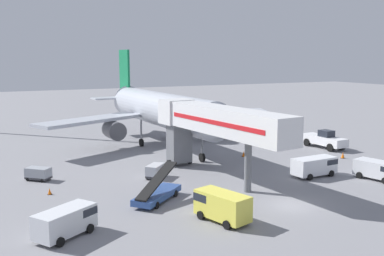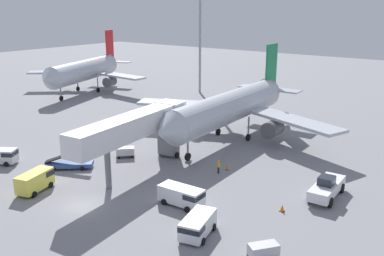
# 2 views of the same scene
# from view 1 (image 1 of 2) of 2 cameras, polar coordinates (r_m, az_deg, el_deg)

# --- Properties ---
(ground_plane) EXTENTS (300.00, 300.00, 0.00)m
(ground_plane) POSITION_cam_1_polar(r_m,az_deg,el_deg) (40.35, 12.37, -9.58)
(ground_plane) COLOR gray
(airplane_at_gate) EXTENTS (36.10, 36.72, 13.94)m
(airplane_at_gate) POSITION_cam_1_polar(r_m,az_deg,el_deg) (64.89, -4.10, 2.36)
(airplane_at_gate) COLOR #B7BCC6
(airplane_at_gate) RESTS_ON ground
(jet_bridge) EXTENTS (5.34, 20.28, 7.80)m
(jet_bridge) POSITION_cam_1_polar(r_m,az_deg,el_deg) (46.90, 2.59, 0.67)
(jet_bridge) COLOR silver
(jet_bridge) RESTS_ON ground
(pushback_tug) EXTENTS (2.81, 6.94, 2.59)m
(pushback_tug) POSITION_cam_1_polar(r_m,az_deg,el_deg) (65.98, 16.46, -1.44)
(pushback_tug) COLOR white
(pushback_tug) RESTS_ON ground
(belt_loader_truck) EXTENTS (5.87, 5.35, 2.99)m
(belt_loader_truck) POSITION_cam_1_polar(r_m,az_deg,el_deg) (40.47, -4.44, -8.23)
(belt_loader_truck) COLOR #2D4C8E
(belt_loader_truck) RESTS_ON ground
(service_van_far_center) EXTENTS (3.13, 4.92, 2.28)m
(service_van_far_center) POSITION_cam_1_polar(r_m,az_deg,el_deg) (35.66, 3.71, -9.70)
(service_van_far_center) COLOR #E5DB4C
(service_van_far_center) RESTS_ON ground
(service_van_outer_left) EXTENTS (3.13, 4.91, 1.93)m
(service_van_outer_left) POSITION_cam_1_polar(r_m,az_deg,el_deg) (51.01, 22.64, -4.86)
(service_van_outer_left) COLOR silver
(service_van_outer_left) RESTS_ON ground
(service_van_near_right) EXTENTS (5.03, 2.44, 2.04)m
(service_van_near_right) POSITION_cam_1_polar(r_m,az_deg,el_deg) (50.29, 15.37, -4.60)
(service_van_near_right) COLOR white
(service_van_near_right) RESTS_ON ground
(service_van_rear_left) EXTENTS (4.92, 4.11, 2.05)m
(service_van_rear_left) POSITION_cam_1_polar(r_m,az_deg,el_deg) (33.92, -15.64, -11.23)
(service_van_rear_left) COLOR silver
(service_van_rear_left) RESTS_ON ground
(baggage_cart_outer_right) EXTENTS (2.73, 2.67, 1.35)m
(baggage_cart_outer_right) POSITION_cam_1_polar(r_m,az_deg,el_deg) (49.60, -18.94, -5.45)
(baggage_cart_outer_right) COLOR #38383D
(baggage_cart_outer_right) RESTS_ON ground
(baggage_cart_far_left) EXTENTS (2.67, 2.69, 1.42)m
(baggage_cart_far_left) POSITION_cam_1_polar(r_m,az_deg,el_deg) (48.09, -4.69, -5.39)
(baggage_cart_far_left) COLOR #38383D
(baggage_cart_far_left) RESTS_ON ground
(ground_crew_worker_foreground) EXTENTS (0.38, 0.38, 1.82)m
(ground_crew_worker_foreground) POSITION_cam_1_polar(r_m,az_deg,el_deg) (56.78, 7.27, -3.02)
(ground_crew_worker_foreground) COLOR #1E2333
(ground_crew_worker_foreground) RESTS_ON ground
(safety_cone_alpha) EXTENTS (0.51, 0.51, 0.77)m
(safety_cone_alpha) POSITION_cam_1_polar(r_m,az_deg,el_deg) (60.25, 18.61, -3.30)
(safety_cone_alpha) COLOR black
(safety_cone_alpha) RESTS_ON ground
(safety_cone_bravo) EXTENTS (0.47, 0.47, 0.71)m
(safety_cone_bravo) POSITION_cam_1_polar(r_m,az_deg,el_deg) (58.40, 6.58, -3.29)
(safety_cone_bravo) COLOR black
(safety_cone_bravo) RESTS_ON ground
(safety_cone_charlie) EXTENTS (0.40, 0.40, 0.61)m
(safety_cone_charlie) POSITION_cam_1_polar(r_m,az_deg,el_deg) (44.41, -17.62, -7.67)
(safety_cone_charlie) COLOR black
(safety_cone_charlie) RESTS_ON ground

